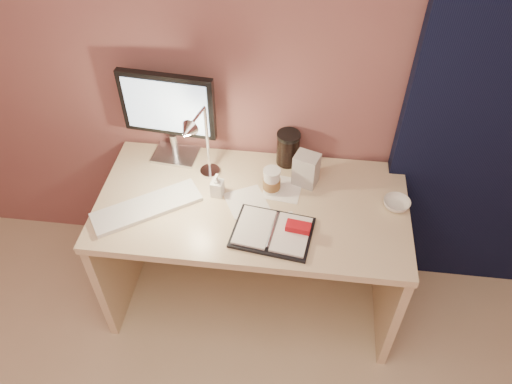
# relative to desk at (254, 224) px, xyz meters

# --- Properties ---
(room) EXTENTS (3.50, 3.50, 3.50)m
(room) POSITION_rel_desk_xyz_m (0.95, 0.24, 0.63)
(room) COLOR #C6B28E
(room) RESTS_ON ground
(desk) EXTENTS (1.40, 0.70, 0.73)m
(desk) POSITION_rel_desk_xyz_m (0.00, 0.00, 0.00)
(desk) COLOR beige
(desk) RESTS_ON ground
(monitor) EXTENTS (0.44, 0.17, 0.47)m
(monitor) POSITION_rel_desk_xyz_m (-0.41, 0.20, 0.51)
(monitor) COLOR silver
(monitor) RESTS_ON desk
(keyboard) EXTENTS (0.48, 0.39, 0.02)m
(keyboard) POSITION_rel_desk_xyz_m (-0.46, -0.17, 0.24)
(keyboard) COLOR white
(keyboard) RESTS_ON desk
(planner) EXTENTS (0.36, 0.29, 0.05)m
(planner) POSITION_rel_desk_xyz_m (0.12, -0.24, 0.24)
(planner) COLOR black
(planner) RESTS_ON desk
(paper_a) EXTENTS (0.17, 0.17, 0.00)m
(paper_a) POSITION_rel_desk_xyz_m (0.15, -0.19, 0.23)
(paper_a) COLOR white
(paper_a) RESTS_ON desk
(paper_b) EXTENTS (0.19, 0.19, 0.00)m
(paper_b) POSITION_rel_desk_xyz_m (0.13, 0.03, 0.23)
(paper_b) COLOR white
(paper_b) RESTS_ON desk
(paper_c) EXTENTS (0.23, 0.23, 0.00)m
(paper_c) POSITION_rel_desk_xyz_m (-0.03, -0.07, 0.23)
(paper_c) COLOR white
(paper_c) RESTS_ON desk
(coffee_cup) EXTENTS (0.08, 0.08, 0.13)m
(coffee_cup) POSITION_rel_desk_xyz_m (0.08, 0.01, 0.29)
(coffee_cup) COLOR silver
(coffee_cup) RESTS_ON desk
(bowl) EXTENTS (0.16, 0.16, 0.04)m
(bowl) POSITION_rel_desk_xyz_m (0.64, -0.02, 0.24)
(bowl) COLOR silver
(bowl) RESTS_ON desk
(lotion_bottle) EXTENTS (0.06, 0.06, 0.12)m
(lotion_bottle) POSITION_rel_desk_xyz_m (-0.16, -0.04, 0.29)
(lotion_bottle) COLOR silver
(lotion_bottle) RESTS_ON desk
(dark_jar) EXTENTS (0.11, 0.11, 0.15)m
(dark_jar) POSITION_rel_desk_xyz_m (0.14, 0.22, 0.30)
(dark_jar) COLOR black
(dark_jar) RESTS_ON desk
(product_box) EXTENTS (0.13, 0.12, 0.16)m
(product_box) POSITION_rel_desk_xyz_m (0.23, 0.09, 0.31)
(product_box) COLOR silver
(product_box) RESTS_ON desk
(desk_lamp) EXTENTS (0.13, 0.25, 0.41)m
(desk_lamp) POSITION_rel_desk_xyz_m (-0.20, 0.00, 0.48)
(desk_lamp) COLOR silver
(desk_lamp) RESTS_ON desk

